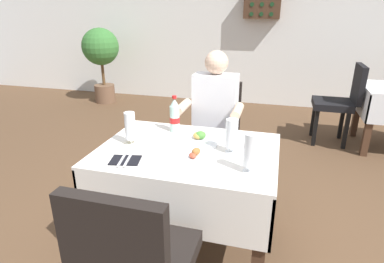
{
  "coord_description": "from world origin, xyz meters",
  "views": [
    {
      "loc": [
        0.45,
        -1.65,
        1.57
      ],
      "look_at": [
        -0.07,
        0.23,
        0.82
      ],
      "focal_mm": 29.95,
      "sensor_mm": 36.0,
      "label": 1
    }
  ],
  "objects_px": {
    "beer_glass_left": "(250,153)",
    "main_dining_table": "(188,173)",
    "plate_far_diner": "(201,137)",
    "beer_glass_right": "(232,136)",
    "seated_diner_far": "(214,118)",
    "beer_glass_middle": "(130,128)",
    "wall_bottle_rack": "(262,4)",
    "chair_near_camera_side": "(135,262)",
    "potted_plant_corner": "(101,53)",
    "cola_bottle_primary": "(175,116)",
    "background_chair_left": "(341,99)",
    "plate_near_camera": "(193,157)",
    "chair_far_diner_seat": "(213,131)",
    "napkin_cutlery_set": "(125,160)"
  },
  "relations": [
    {
      "from": "potted_plant_corner",
      "to": "seated_diner_far",
      "type": "bearing_deg",
      "value": -44.84
    },
    {
      "from": "background_chair_left",
      "to": "beer_glass_middle",
      "type": "bearing_deg",
      "value": -125.67
    },
    {
      "from": "main_dining_table",
      "to": "napkin_cutlery_set",
      "type": "bearing_deg",
      "value": -139.18
    },
    {
      "from": "chair_far_diner_seat",
      "to": "napkin_cutlery_set",
      "type": "relative_size",
      "value": 4.94
    },
    {
      "from": "beer_glass_left",
      "to": "beer_glass_right",
      "type": "xyz_separation_m",
      "value": [
        -0.13,
        0.23,
        -0.0
      ]
    },
    {
      "from": "plate_far_diner",
      "to": "wall_bottle_rack",
      "type": "bearing_deg",
      "value": 88.24
    },
    {
      "from": "chair_near_camera_side",
      "to": "plate_far_diner",
      "type": "xyz_separation_m",
      "value": [
        0.04,
        0.97,
        0.2
      ]
    },
    {
      "from": "plate_near_camera",
      "to": "beer_glass_middle",
      "type": "distance_m",
      "value": 0.48
    },
    {
      "from": "napkin_cutlery_set",
      "to": "main_dining_table",
      "type": "bearing_deg",
      "value": 40.82
    },
    {
      "from": "plate_near_camera",
      "to": "plate_far_diner",
      "type": "height_order",
      "value": "plate_far_diner"
    },
    {
      "from": "seated_diner_far",
      "to": "beer_glass_middle",
      "type": "bearing_deg",
      "value": -119.06
    },
    {
      "from": "main_dining_table",
      "to": "cola_bottle_primary",
      "type": "relative_size",
      "value": 4.25
    },
    {
      "from": "main_dining_table",
      "to": "chair_near_camera_side",
      "type": "relative_size",
      "value": 1.16
    },
    {
      "from": "potted_plant_corner",
      "to": "main_dining_table",
      "type": "bearing_deg",
      "value": -52.18
    },
    {
      "from": "beer_glass_left",
      "to": "potted_plant_corner",
      "type": "bearing_deg",
      "value": 130.32
    },
    {
      "from": "napkin_cutlery_set",
      "to": "beer_glass_left",
      "type": "bearing_deg",
      "value": 4.46
    },
    {
      "from": "seated_diner_far",
      "to": "plate_near_camera",
      "type": "distance_m",
      "value": 0.84
    },
    {
      "from": "beer_glass_left",
      "to": "beer_glass_right",
      "type": "relative_size",
      "value": 1.04
    },
    {
      "from": "main_dining_table",
      "to": "plate_far_diner",
      "type": "bearing_deg",
      "value": 75.2
    },
    {
      "from": "beer_glass_middle",
      "to": "background_chair_left",
      "type": "bearing_deg",
      "value": 54.33
    },
    {
      "from": "plate_far_diner",
      "to": "potted_plant_corner",
      "type": "xyz_separation_m",
      "value": [
        -2.5,
        3.0,
        0.1
      ]
    },
    {
      "from": "chair_near_camera_side",
      "to": "cola_bottle_primary",
      "type": "bearing_deg",
      "value": 99.25
    },
    {
      "from": "chair_near_camera_side",
      "to": "potted_plant_corner",
      "type": "height_order",
      "value": "potted_plant_corner"
    },
    {
      "from": "beer_glass_left",
      "to": "chair_far_diner_seat",
      "type": "bearing_deg",
      "value": 111.74
    },
    {
      "from": "plate_near_camera",
      "to": "background_chair_left",
      "type": "distance_m",
      "value": 2.67
    },
    {
      "from": "chair_near_camera_side",
      "to": "chair_far_diner_seat",
      "type": "bearing_deg",
      "value": 90.0
    },
    {
      "from": "plate_far_diner",
      "to": "background_chair_left",
      "type": "height_order",
      "value": "background_chair_left"
    },
    {
      "from": "plate_far_diner",
      "to": "beer_glass_right",
      "type": "bearing_deg",
      "value": -31.82
    },
    {
      "from": "beer_glass_right",
      "to": "wall_bottle_rack",
      "type": "height_order",
      "value": "wall_bottle_rack"
    },
    {
      "from": "seated_diner_far",
      "to": "cola_bottle_primary",
      "type": "height_order",
      "value": "seated_diner_far"
    },
    {
      "from": "main_dining_table",
      "to": "chair_far_diner_seat",
      "type": "relative_size",
      "value": 1.16
    },
    {
      "from": "chair_far_diner_seat",
      "to": "beer_glass_middle",
      "type": "bearing_deg",
      "value": -114.58
    },
    {
      "from": "main_dining_table",
      "to": "beer_glass_left",
      "type": "bearing_deg",
      "value": -27.1
    },
    {
      "from": "beer_glass_left",
      "to": "main_dining_table",
      "type": "bearing_deg",
      "value": 152.9
    },
    {
      "from": "main_dining_table",
      "to": "beer_glass_right",
      "type": "relative_size",
      "value": 5.24
    },
    {
      "from": "plate_far_diner",
      "to": "beer_glass_left",
      "type": "distance_m",
      "value": 0.53
    },
    {
      "from": "seated_diner_far",
      "to": "beer_glass_right",
      "type": "distance_m",
      "value": 0.74
    },
    {
      "from": "plate_near_camera",
      "to": "cola_bottle_primary",
      "type": "bearing_deg",
      "value": 120.96
    },
    {
      "from": "beer_glass_left",
      "to": "background_chair_left",
      "type": "xyz_separation_m",
      "value": [
        0.85,
        2.46,
        -0.29
      ]
    },
    {
      "from": "chair_far_diner_seat",
      "to": "chair_near_camera_side",
      "type": "bearing_deg",
      "value": -90.0
    },
    {
      "from": "chair_near_camera_side",
      "to": "background_chair_left",
      "type": "xyz_separation_m",
      "value": [
        1.25,
        3.06,
        0.0
      ]
    },
    {
      "from": "beer_glass_middle",
      "to": "main_dining_table",
      "type": "bearing_deg",
      "value": 3.4
    },
    {
      "from": "plate_far_diner",
      "to": "wall_bottle_rack",
      "type": "height_order",
      "value": "wall_bottle_rack"
    },
    {
      "from": "beer_glass_middle",
      "to": "chair_near_camera_side",
      "type": "bearing_deg",
      "value": -64.19
    },
    {
      "from": "seated_diner_far",
      "to": "potted_plant_corner",
      "type": "distance_m",
      "value": 3.5
    },
    {
      "from": "main_dining_table",
      "to": "potted_plant_corner",
      "type": "height_order",
      "value": "potted_plant_corner"
    },
    {
      "from": "plate_near_camera",
      "to": "chair_near_camera_side",
      "type": "bearing_deg",
      "value": -96.01
    },
    {
      "from": "beer_glass_right",
      "to": "wall_bottle_rack",
      "type": "bearing_deg",
      "value": 91.9
    },
    {
      "from": "main_dining_table",
      "to": "beer_glass_left",
      "type": "height_order",
      "value": "beer_glass_left"
    },
    {
      "from": "beer_glass_right",
      "to": "cola_bottle_primary",
      "type": "relative_size",
      "value": 0.81
    }
  ]
}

